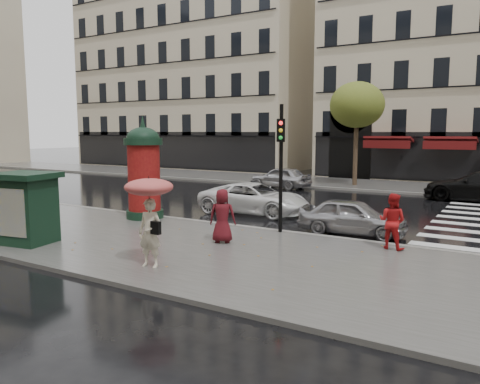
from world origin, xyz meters
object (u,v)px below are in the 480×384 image
Objects in this scene: man_burgundy at (222,216)px; newsstand at (25,207)px; woman_umbrella at (149,207)px; woman_red at (392,221)px; traffic_light at (281,156)px; morris_column at (144,169)px; car_far_silver at (280,177)px; car_silver at (352,217)px; car_white at (254,198)px.

newsstand reaches higher than man_burgundy.
man_burgundy is (0.11, 3.15, -0.70)m from woman_umbrella.
traffic_light is (-3.78, 0.32, 1.79)m from woman_red.
man_burgundy is (-4.67, -1.89, 0.02)m from woman_red.
woman_red is at bearing -0.00° from morris_column.
morris_column is (-4.93, 1.89, 1.10)m from man_burgundy.
morris_column reaches higher than man_burgundy.
man_burgundy reaches higher than car_far_silver.
car_silver is at bearing 36.06° from traffic_light.
traffic_light is at bearing -141.58° from car_white.
car_far_silver is (-0.03, 17.65, -0.57)m from newsstand.
newsstand is (-6.02, -5.38, -1.49)m from traffic_light.
traffic_light is 1.17× the size of car_silver.
car_far_silver reaches higher than car_silver.
morris_column is 5.12m from newsstand.
morris_column reaches higher than woman_red.
traffic_light is at bearing 3.17° from morris_column.
man_burgundy is 0.45× the size of car_silver.
woman_red is 0.34× the size of car_white.
newsstand is at bearing -179.86° from woman_umbrella.
man_burgundy is 5.88m from car_white.
car_far_silver is at bearing -42.69° from woman_red.
woman_umbrella reaches higher than car_silver.
man_burgundy reaches higher than car_white.
woman_red is 5.03m from man_burgundy.
traffic_light reaches higher than woman_red.
traffic_light is at bearing 4.47° from woman_red.
man_burgundy is at bearing -20.98° from morris_column.
newsstand is 10.59m from car_silver.
woman_umbrella is 1.42× the size of woman_red.
woman_red is at bearing 44.03° from car_far_silver.
man_burgundy is at bearing 88.05° from woman_umbrella.
morris_column is 8.18m from car_silver.
car_white is at bearing 51.08° from morris_column.
man_burgundy is 0.35× the size of car_white.
newsstand is (-9.79, -5.05, 0.30)m from woman_red.
traffic_light is (0.89, 2.21, 1.78)m from man_burgundy.
woman_umbrella is 7.55m from car_silver.
woman_red is 0.42× the size of car_far_silver.
woman_umbrella is at bearing 63.49° from man_burgundy.
woman_red is 9.66m from morris_column.
traffic_light is 4.86m from car_white.
woman_umbrella reaches higher than woman_red.
woman_umbrella reaches higher than man_burgundy.
morris_column is 0.94× the size of traffic_light.
morris_column reaches higher than car_far_silver.
woman_umbrella is 6.98m from woman_red.
newsstand is at bearing 126.95° from car_silver.
traffic_light is at bearing -136.43° from man_burgundy.
man_burgundy is 6.03m from newsstand.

